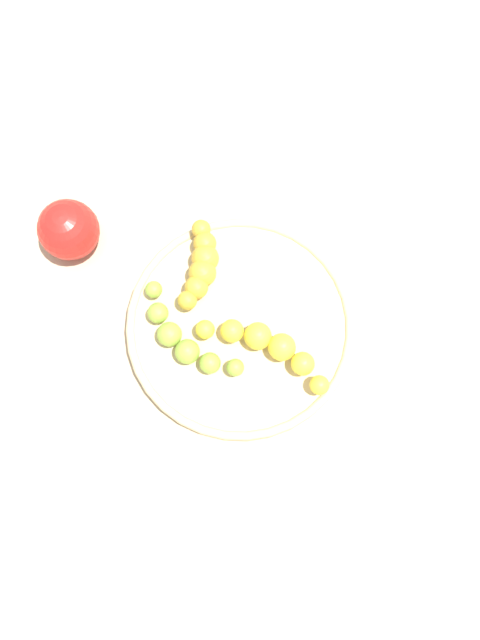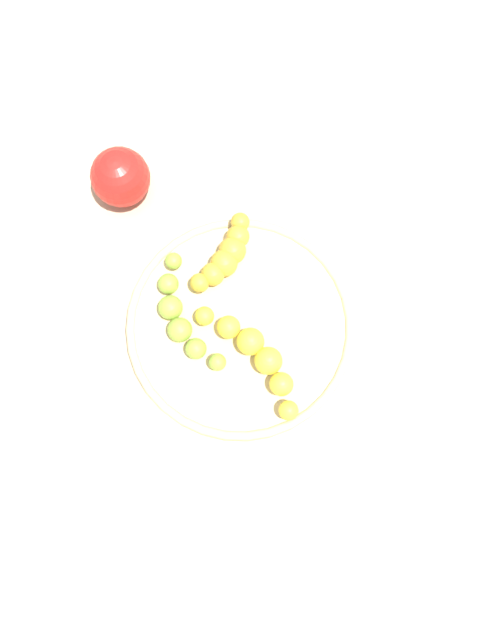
# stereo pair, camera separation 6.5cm
# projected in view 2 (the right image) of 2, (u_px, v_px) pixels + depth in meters

# --- Properties ---
(ground_plane) EXTENTS (2.40, 2.40, 0.00)m
(ground_plane) POSITION_uv_depth(u_px,v_px,m) (240.00, 328.00, 0.69)
(ground_plane) COLOR tan
(fruit_bowl) EXTENTS (0.26, 0.26, 0.02)m
(fruit_bowl) POSITION_uv_depth(u_px,v_px,m) (240.00, 326.00, 0.68)
(fruit_bowl) COLOR #D1B784
(fruit_bowl) RESTS_ON ground_plane
(banana_yellow) EXTENTS (0.13, 0.11, 0.03)m
(banana_yellow) POSITION_uv_depth(u_px,v_px,m) (255.00, 355.00, 0.65)
(banana_yellow) COLOR yellow
(banana_yellow) RESTS_ON fruit_bowl
(banana_spotted) EXTENTS (0.06, 0.10, 0.03)m
(banana_spotted) POSITION_uv_depth(u_px,v_px,m) (226.00, 255.00, 0.68)
(banana_spotted) COLOR gold
(banana_spotted) RESTS_ON fruit_bowl
(banana_green) EXTENTS (0.09, 0.13, 0.03)m
(banana_green) POSITION_uv_depth(u_px,v_px,m) (181.00, 316.00, 0.66)
(banana_green) COLOR #8CAD38
(banana_green) RESTS_ON fruit_bowl
(apple_red) EXTENTS (0.07, 0.07, 0.07)m
(apple_red) POSITION_uv_depth(u_px,v_px,m) (120.00, 177.00, 0.70)
(apple_red) COLOR red
(apple_red) RESTS_ON ground_plane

